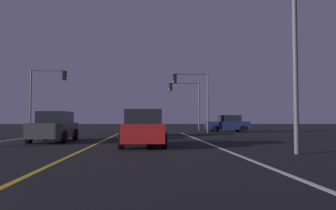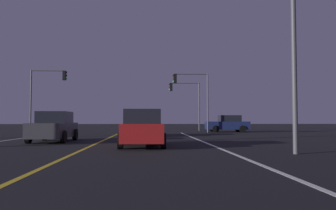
{
  "view_description": "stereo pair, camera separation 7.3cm",
  "coord_description": "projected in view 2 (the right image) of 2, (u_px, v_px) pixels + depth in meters",
  "views": [
    {
      "loc": [
        2.64,
        -1.44,
        1.23
      ],
      "look_at": [
        4.49,
        29.42,
        2.61
      ],
      "focal_mm": 35.64,
      "sensor_mm": 36.0,
      "label": 1
    },
    {
      "loc": [
        2.71,
        -1.44,
        1.23
      ],
      "look_at": [
        4.49,
        29.42,
        2.61
      ],
      "focal_mm": 35.64,
      "sensor_mm": 36.0,
      "label": 2
    }
  ],
  "objects": [
    {
      "name": "car_crossing_side",
      "position": [
        228.0,
        124.0,
        33.93
      ],
      "size": [
        4.3,
        2.02,
        1.7
      ],
      "rotation": [
        0.0,
        0.0,
        3.14
      ],
      "color": "black",
      "rests_on": "ground"
    },
    {
      "name": "car_oncoming",
      "position": [
        54.0,
        127.0,
        18.74
      ],
      "size": [
        2.02,
        4.3,
        1.7
      ],
      "rotation": [
        0.0,
        0.0,
        -1.57
      ],
      "color": "black",
      "rests_on": "ground"
    },
    {
      "name": "street_lamp_right_near",
      "position": [
        278.0,
        18.0,
        12.13
      ],
      "size": [
        2.47,
        0.44,
        7.73
      ],
      "rotation": [
        0.0,
        0.0,
        3.14
      ],
      "color": "#4C4C51",
      "rests_on": "ground"
    },
    {
      "name": "lane_edge_right",
      "position": [
        224.0,
        150.0,
        13.59
      ],
      "size": [
        0.16,
        36.13,
        0.01
      ],
      "primitive_type": "cube",
      "color": "silver",
      "rests_on": "ground"
    },
    {
      "name": "traffic_light_near_right",
      "position": [
        191.0,
        89.0,
        32.36
      ],
      "size": [
        3.5,
        0.36,
        5.74
      ],
      "rotation": [
        0.0,
        0.0,
        3.14
      ],
      "color": "#4C4C51",
      "rests_on": "ground"
    },
    {
      "name": "car_ahead_far",
      "position": [
        144.0,
        125.0,
        25.42
      ],
      "size": [
        2.02,
        4.3,
        1.7
      ],
      "rotation": [
        0.0,
        0.0,
        1.57
      ],
      "color": "black",
      "rests_on": "ground"
    },
    {
      "name": "traffic_light_far_right",
      "position": [
        185.0,
        95.0,
        37.83
      ],
      "size": [
        3.52,
        0.36,
        5.46
      ],
      "rotation": [
        0.0,
        0.0,
        3.14
      ],
      "color": "#4C4C51",
      "rests_on": "ground"
    },
    {
      "name": "lane_center_divider",
      "position": [
        81.0,
        151.0,
        13.26
      ],
      "size": [
        0.16,
        36.13,
        0.01
      ],
      "primitive_type": "cube",
      "color": "gold",
      "rests_on": "ground"
    },
    {
      "name": "traffic_light_near_left",
      "position": [
        48.0,
        86.0,
        31.58
      ],
      "size": [
        3.42,
        0.36,
        5.95
      ],
      "color": "#4C4C51",
      "rests_on": "ground"
    },
    {
      "name": "car_lead_same_lane",
      "position": [
        143.0,
        129.0,
        15.34
      ],
      "size": [
        2.02,
        4.3,
        1.7
      ],
      "rotation": [
        0.0,
        0.0,
        1.57
      ],
      "color": "black",
      "rests_on": "ground"
    }
  ]
}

